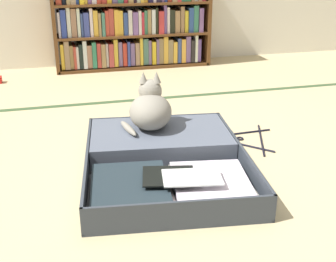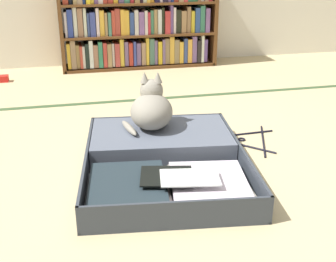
{
  "view_description": "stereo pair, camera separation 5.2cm",
  "coord_description": "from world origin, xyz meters",
  "px_view_note": "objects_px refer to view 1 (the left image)",
  "views": [
    {
      "loc": [
        -0.57,
        -1.57,
        0.93
      ],
      "look_at": [
        -0.09,
        0.25,
        0.17
      ],
      "focal_mm": 46.66,
      "sensor_mm": 36.0,
      "label": 1
    },
    {
      "loc": [
        -0.52,
        -1.58,
        0.93
      ],
      "look_at": [
        -0.09,
        0.25,
        0.17
      ],
      "focal_mm": 46.66,
      "sensor_mm": 36.0,
      "label": 2
    }
  ],
  "objects_px": {
    "clothes_hanger": "(254,139)",
    "bookshelf": "(131,20)",
    "open_suitcase": "(164,157)",
    "black_cat": "(150,109)"
  },
  "relations": [
    {
      "from": "clothes_hanger",
      "to": "bookshelf",
      "type": "bearing_deg",
      "value": 100.42
    },
    {
      "from": "open_suitcase",
      "to": "clothes_hanger",
      "type": "height_order",
      "value": "open_suitcase"
    },
    {
      "from": "open_suitcase",
      "to": "clothes_hanger",
      "type": "bearing_deg",
      "value": 19.02
    },
    {
      "from": "open_suitcase",
      "to": "clothes_hanger",
      "type": "relative_size",
      "value": 2.52
    },
    {
      "from": "bookshelf",
      "to": "open_suitcase",
      "type": "bearing_deg",
      "value": -96.09
    },
    {
      "from": "bookshelf",
      "to": "open_suitcase",
      "type": "height_order",
      "value": "bookshelf"
    },
    {
      "from": "open_suitcase",
      "to": "black_cat",
      "type": "bearing_deg",
      "value": 93.17
    },
    {
      "from": "open_suitcase",
      "to": "black_cat",
      "type": "xyz_separation_m",
      "value": [
        -0.01,
        0.23,
        0.16
      ]
    },
    {
      "from": "open_suitcase",
      "to": "clothes_hanger",
      "type": "distance_m",
      "value": 0.58
    },
    {
      "from": "bookshelf",
      "to": "clothes_hanger",
      "type": "distance_m",
      "value": 1.9
    }
  ]
}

